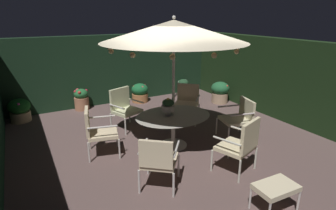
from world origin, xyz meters
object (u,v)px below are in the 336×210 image
patio_chair_north (97,129)px  patio_chair_northeast (158,159)px  patio_umbrella (174,31)px  patio_chair_east (241,143)px  patio_dining_table (173,121)px  centerpiece_planter (168,106)px  patio_chair_south (187,100)px  potted_plant_back_left (20,110)px  patio_chair_southwest (124,106)px  patio_chair_southeast (239,116)px  potted_plant_right_near (140,93)px  potted_plant_back_center (220,92)px  potted_plant_left_far (183,86)px  potted_plant_left_near (81,99)px  ottoman_footrest (276,188)px

patio_chair_north → patio_chair_northeast: bearing=-71.4°
patio_umbrella → patio_chair_east: 2.40m
patio_dining_table → centerpiece_planter: centerpiece_planter is taller
patio_chair_south → potted_plant_back_left: bearing=152.1°
patio_chair_east → patio_chair_southwest: 3.12m
patio_chair_southeast → patio_chair_south: 1.55m
patio_chair_southeast → potted_plant_right_near: patio_chair_southeast is taller
patio_chair_south → potted_plant_back_center: 1.94m
potted_plant_left_far → patio_chair_southeast: bearing=-102.8°
patio_dining_table → potted_plant_back_left: bearing=131.4°
patio_dining_table → patio_chair_southeast: patio_chair_southeast is taller
patio_chair_east → potted_plant_left_near: (-1.68, 4.85, -0.25)m
patio_chair_east → potted_plant_left_far: (1.84, 4.81, -0.30)m
patio_chair_southwest → patio_chair_southeast: bearing=-41.4°
centerpiece_planter → patio_chair_south: bearing=43.0°
patio_chair_southeast → potted_plant_back_left: bearing=140.6°
potted_plant_left_near → potted_plant_back_center: potted_plant_back_center is taller
patio_chair_north → potted_plant_back_center: 4.61m
patio_umbrella → patio_chair_northeast: bearing=-128.9°
patio_chair_east → potted_plant_back_center: patio_chair_east is taller
patio_chair_east → potted_plant_back_center: 4.12m
patio_dining_table → patio_chair_north: patio_chair_north is taller
potted_plant_right_near → potted_plant_back_center: size_ratio=0.89×
patio_umbrella → patio_chair_southeast: bearing=-13.3°
potted_plant_left_near → patio_chair_southeast: bearing=-54.2°
patio_chair_northeast → potted_plant_back_left: size_ratio=1.52×
ottoman_footrest → potted_plant_back_center: bearing=59.4°
patio_chair_south → potted_plant_left_far: 2.56m
patio_chair_north → potted_plant_right_near: bearing=53.0°
potted_plant_back_center → centerpiece_planter: bearing=-147.4°
patio_chair_south → ottoman_footrest: 3.71m
potted_plant_right_near → potted_plant_back_center: 2.56m
ottoman_footrest → potted_plant_right_near: 5.73m
patio_chair_northeast → patio_chair_east: patio_chair_east is taller
patio_chair_southwest → potted_plant_left_near: 2.03m
patio_dining_table → patio_chair_northeast: size_ratio=1.74×
patio_chair_south → potted_plant_right_near: size_ratio=1.60×
patio_chair_southwest → potted_plant_left_near: bearing=108.3°
patio_chair_northeast → patio_umbrella: bearing=51.1°
patio_dining_table → potted_plant_left_near: (-1.18, 3.37, -0.26)m
patio_chair_southwest → potted_plant_back_center: patio_chair_southwest is taller
potted_plant_left_far → potted_plant_back_center: (0.49, -1.42, 0.08)m
potted_plant_left_near → patio_chair_north: bearing=-96.3°
patio_chair_east → potted_plant_right_near: patio_chair_east is taller
patio_chair_northeast → potted_plant_left_near: patio_chair_northeast is taller
patio_chair_northeast → ottoman_footrest: (1.21, -1.28, -0.17)m
patio_chair_north → patio_umbrella: bearing=-14.4°
ottoman_footrest → potted_plant_back_left: size_ratio=1.00×
patio_chair_northeast → patio_chair_southwest: bearing=80.9°
patio_dining_table → patio_umbrella: 1.82m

